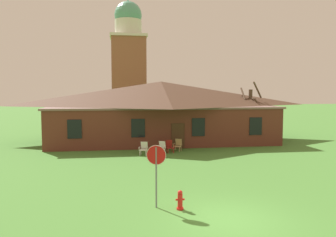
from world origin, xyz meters
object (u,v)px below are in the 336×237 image
at_px(lawn_chair_left_end, 170,146).
at_px(lawn_chair_middle, 178,145).
at_px(stop_sign, 156,163).
at_px(lawn_chair_by_porch, 144,148).
at_px(lawn_chair_near_door, 161,147).
at_px(fire_hydrant, 180,200).

distance_m(lawn_chair_left_end, lawn_chair_middle, 0.90).
relative_size(stop_sign, lawn_chair_middle, 2.69).
bearing_deg(lawn_chair_by_porch, lawn_chair_near_door, 4.53).
height_order(lawn_chair_by_porch, lawn_chair_near_door, same).
bearing_deg(stop_sign, lawn_chair_near_door, 81.83).
bearing_deg(fire_hydrant, stop_sign, 157.65).
bearing_deg(lawn_chair_by_porch, fire_hydrant, -87.16).
relative_size(stop_sign, lawn_chair_by_porch, 2.69).
xyz_separation_m(lawn_chair_left_end, fire_hydrant, (-1.45, -12.42, -0.12)).
relative_size(lawn_chair_by_porch, fire_hydrant, 1.21).
bearing_deg(lawn_chair_middle, stop_sign, -103.97).
relative_size(lawn_chair_near_door, fire_hydrant, 1.21).
bearing_deg(lawn_chair_middle, lawn_chair_by_porch, -157.99).
xyz_separation_m(lawn_chair_near_door, lawn_chair_middle, (1.47, 1.02, 0.00)).
xyz_separation_m(stop_sign, lawn_chair_by_porch, (0.33, 11.42, -1.33)).
bearing_deg(fire_hydrant, lawn_chair_left_end, 83.32).
height_order(lawn_chair_by_porch, lawn_chair_middle, same).
height_order(lawn_chair_by_porch, fire_hydrant, lawn_chair_by_porch).
height_order(lawn_chair_near_door, lawn_chair_middle, same).
bearing_deg(lawn_chair_left_end, stop_sign, -101.13).
bearing_deg(lawn_chair_near_door, lawn_chair_middle, 34.92).
xyz_separation_m(lawn_chair_near_door, fire_hydrant, (-0.74, -11.90, -0.12)).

